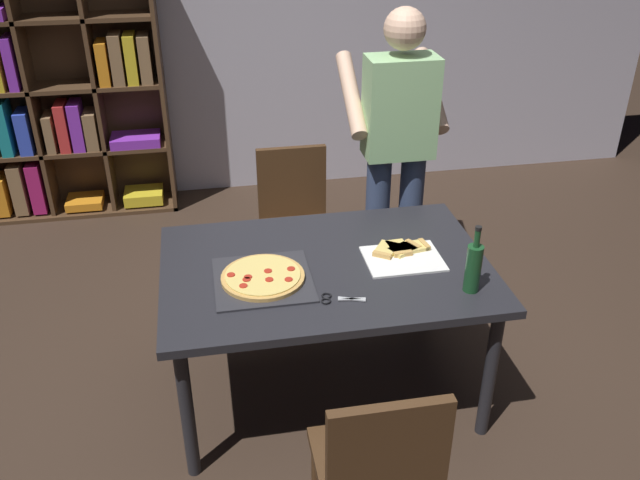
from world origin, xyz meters
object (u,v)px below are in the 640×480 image
person_serving_pizza (397,146)px  pepperoni_pizza_on_tray (263,278)px  chair_near_camera (378,467)px  wine_bottle (473,267)px  kitchen_scissors (335,298)px  bookshelf (61,97)px  chair_far_side (295,213)px  dining_table (326,278)px

person_serving_pizza → pepperoni_pizza_on_tray: size_ratio=4.03×
chair_near_camera → wine_bottle: bearing=49.3°
chair_near_camera → kitchen_scissors: (-0.01, 0.71, 0.24)m
pepperoni_pizza_on_tray → bookshelf: bearing=115.8°
chair_far_side → person_serving_pizza: person_serving_pizza is taller
bookshelf → pepperoni_pizza_on_tray: 2.74m
chair_far_side → wine_bottle: 1.48m
pepperoni_pizza_on_tray → kitchen_scissors: 0.35m
dining_table → kitchen_scissors: 0.30m
dining_table → kitchen_scissors: (-0.01, -0.28, 0.08)m
chair_far_side → person_serving_pizza: (0.55, -0.22, 0.49)m
pepperoni_pizza_on_tray → wine_bottle: wine_bottle is taller
dining_table → chair_near_camera: chair_near_camera is taller
chair_near_camera → kitchen_scissors: size_ratio=4.53×
chair_near_camera → kitchen_scissors: 0.75m
bookshelf → wine_bottle: bookshelf is taller
dining_table → person_serving_pizza: (0.55, 0.78, 0.32)m
chair_far_side → kitchen_scissors: (-0.01, -1.28, 0.24)m
person_serving_pizza → kitchen_scissors: 1.23m
dining_table → bookshelf: bookshelf is taller
bookshelf → person_serving_pizza: bearing=-38.1°
bookshelf → person_serving_pizza: bookshelf is taller
person_serving_pizza → wine_bottle: bearing=-88.3°
chair_near_camera → chair_far_side: size_ratio=1.00×
dining_table → bookshelf: size_ratio=0.78×
wine_bottle → kitchen_scissors: bearing=176.7°
wine_bottle → pepperoni_pizza_on_tray: bearing=164.9°
chair_far_side → chair_near_camera: bearing=-90.0°
person_serving_pizza → kitchen_scissors: (-0.57, -1.06, -0.24)m
dining_table → pepperoni_pizza_on_tray: bearing=-165.2°
kitchen_scissors → pepperoni_pizza_on_tray: bearing=144.7°
chair_far_side → bookshelf: bookshelf is taller
chair_far_side → person_serving_pizza: 0.77m
dining_table → person_serving_pizza: size_ratio=0.87×
pepperoni_pizza_on_tray → chair_far_side: bearing=74.4°
dining_table → chair_near_camera: bearing=-90.0°
chair_far_side → bookshelf: bearing=137.2°
dining_table → bookshelf: 2.82m
chair_far_side → pepperoni_pizza_on_tray: 1.15m
chair_far_side → wine_bottle: wine_bottle is taller
person_serving_pizza → kitchen_scissors: size_ratio=8.81×
chair_near_camera → bookshelf: bookshelf is taller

